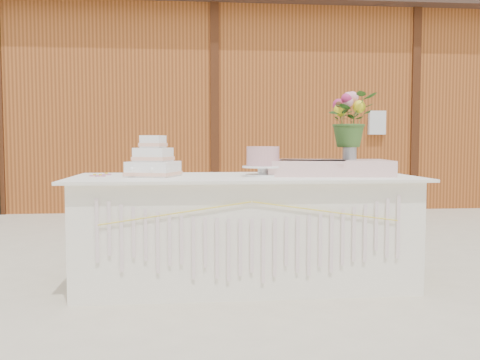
% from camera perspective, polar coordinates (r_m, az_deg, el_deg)
% --- Properties ---
extents(ground, '(80.00, 80.00, 0.00)m').
position_cam_1_polar(ground, '(3.90, 0.44, -10.93)').
color(ground, beige).
rests_on(ground, ground).
extents(barn, '(12.60, 4.60, 3.30)m').
position_cam_1_polar(barn, '(9.77, -3.39, 7.94)').
color(barn, '#A55622').
rests_on(barn, ground).
extents(cake_table, '(2.40, 1.00, 0.77)m').
position_cam_1_polar(cake_table, '(3.81, 0.45, -5.32)').
color(cake_table, white).
rests_on(cake_table, ground).
extents(wedding_cake, '(0.40, 0.40, 0.28)m').
position_cam_1_polar(wedding_cake, '(3.76, -9.23, 1.85)').
color(wedding_cake, white).
rests_on(wedding_cake, cake_table).
extents(pink_cake_stand, '(0.29, 0.29, 0.21)m').
position_cam_1_polar(pink_cake_stand, '(3.71, 2.45, 2.17)').
color(pink_cake_stand, white).
rests_on(pink_cake_stand, cake_table).
extents(satin_runner, '(0.93, 0.61, 0.11)m').
position_cam_1_polar(satin_runner, '(3.90, 9.31, 1.32)').
color(satin_runner, beige).
rests_on(satin_runner, cake_table).
extents(flower_vase, '(0.10, 0.10, 0.14)m').
position_cam_1_polar(flower_vase, '(4.00, 11.60, 3.15)').
color(flower_vase, '#B7B7BC').
rests_on(flower_vase, satin_runner).
extents(bouquet, '(0.44, 0.41, 0.40)m').
position_cam_1_polar(bouquet, '(4.01, 11.65, 7.00)').
color(bouquet, '#396227').
rests_on(bouquet, flower_vase).
extents(loose_flowers, '(0.27, 0.39, 0.02)m').
position_cam_1_polar(loose_flowers, '(3.92, -14.08, 0.60)').
color(loose_flowers, '#CC7C95').
rests_on(loose_flowers, cake_table).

